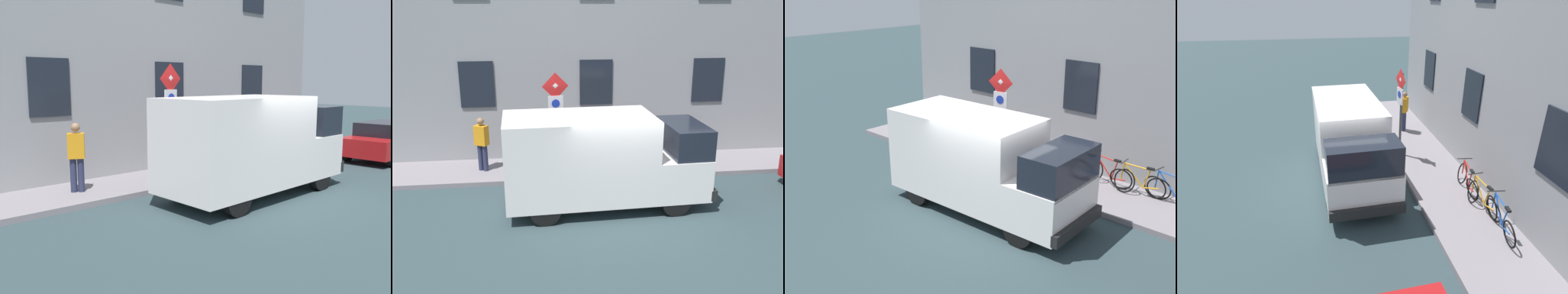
% 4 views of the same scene
% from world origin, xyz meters
% --- Properties ---
extents(ground_plane, '(80.00, 80.00, 0.00)m').
position_xyz_m(ground_plane, '(0.00, 0.00, 0.00)').
color(ground_plane, '#2E3F43').
extents(sidewalk_slab, '(2.13, 16.22, 0.14)m').
position_xyz_m(sidewalk_slab, '(3.15, 0.00, 0.07)').
color(sidewalk_slab, gray).
rests_on(sidewalk_slab, ground_plane).
extents(building_facade, '(0.75, 14.22, 8.47)m').
position_xyz_m(building_facade, '(4.56, 0.00, 4.24)').
color(building_facade, gray).
rests_on(building_facade, ground_plane).
extents(sign_post_stacked, '(0.19, 0.56, 3.06)m').
position_xyz_m(sign_post_stacked, '(2.30, 1.46, 2.20)').
color(sign_post_stacked, '#474C47').
rests_on(sign_post_stacked, sidewalk_slab).
extents(delivery_van, '(2.20, 5.40, 2.50)m').
position_xyz_m(delivery_van, '(0.38, 0.38, 1.33)').
color(delivery_van, white).
rests_on(delivery_van, ground_plane).
extents(parked_hatchback, '(1.92, 4.07, 1.38)m').
position_xyz_m(parked_hatchback, '(0.54, -7.28, 0.73)').
color(parked_hatchback, '#AC1618').
rests_on(parked_hatchback, ground_plane).
extents(bicycle_blue, '(0.47, 1.71, 0.89)m').
position_xyz_m(bicycle_blue, '(3.67, -3.26, 0.51)').
color(bicycle_blue, black).
rests_on(bicycle_blue, sidewalk_slab).
extents(bicycle_orange, '(0.46, 1.72, 0.89)m').
position_xyz_m(bicycle_orange, '(3.67, -2.33, 0.51)').
color(bicycle_orange, black).
rests_on(bicycle_orange, sidewalk_slab).
extents(bicycle_red, '(0.51, 1.72, 0.89)m').
position_xyz_m(bicycle_red, '(3.67, -1.41, 0.51)').
color(bicycle_red, black).
rests_on(bicycle_red, sidewalk_slab).
extents(pedestrian, '(0.42, 0.48, 1.72)m').
position_xyz_m(pedestrian, '(3.12, 3.76, 1.07)').
color(pedestrian, '#262B47').
rests_on(pedestrian, sidewalk_slab).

